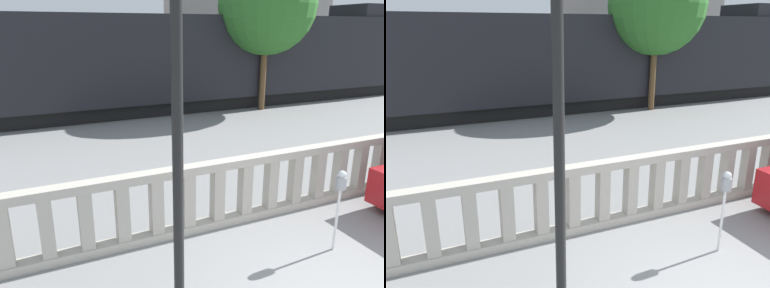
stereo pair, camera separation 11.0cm
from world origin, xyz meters
TOP-DOWN VIEW (x-y plane):
  - balustrade at (-0.00, 2.70)m, footprint 12.19×0.24m
  - parking_meter at (0.78, 1.29)m, footprint 0.15×0.15m
  - train_near at (0.86, 12.21)m, footprint 27.89×2.72m
  - tree_left at (5.79, 10.68)m, footprint 3.90×3.90m

SIDE VIEW (x-z plane):
  - balustrade at x=0.00m, z-range 0.00..1.21m
  - parking_meter at x=0.78m, z-range 0.38..1.71m
  - train_near at x=0.86m, z-range -0.21..4.22m
  - tree_left at x=5.79m, z-range 1.12..7.27m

